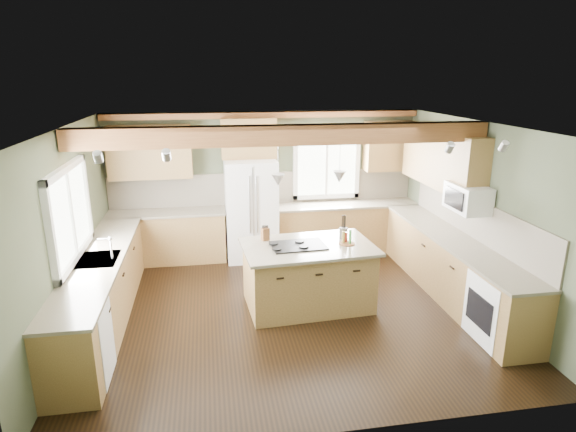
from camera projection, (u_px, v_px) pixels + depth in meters
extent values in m
plane|color=black|center=(288.00, 309.00, 6.88)|extent=(5.60, 5.60, 0.00)
plane|color=silver|center=(287.00, 126.00, 6.13)|extent=(5.60, 5.60, 0.00)
plane|color=#404833|center=(265.00, 183.00, 8.87)|extent=(5.60, 0.00, 5.60)
plane|color=#404833|center=(69.00, 234.00, 6.06)|extent=(0.00, 5.00, 5.00)
plane|color=#404833|center=(478.00, 213.00, 6.95)|extent=(0.00, 5.00, 5.00)
cube|color=brown|center=(286.00, 135.00, 6.27)|extent=(5.55, 0.26, 0.26)
cube|color=brown|center=(265.00, 115.00, 8.42)|extent=(5.55, 0.20, 0.10)
cube|color=brown|center=(265.00, 188.00, 8.88)|extent=(5.58, 0.03, 0.58)
cube|color=brown|center=(475.00, 218.00, 7.02)|extent=(0.03, 3.70, 0.58)
cube|color=brown|center=(168.00, 237.00, 8.54)|extent=(2.02, 0.60, 0.88)
cube|color=brown|center=(166.00, 213.00, 8.41)|extent=(2.06, 0.64, 0.04)
cube|color=brown|center=(346.00, 228.00, 9.07)|extent=(2.62, 0.60, 0.88)
cube|color=brown|center=(347.00, 204.00, 8.94)|extent=(2.66, 0.64, 0.04)
cube|color=brown|center=(102.00, 293.00, 6.40)|extent=(0.60, 3.70, 0.88)
cube|color=brown|center=(98.00, 260.00, 6.27)|extent=(0.64, 3.74, 0.04)
cube|color=brown|center=(451.00, 268.00, 7.20)|extent=(0.60, 3.70, 0.88)
cube|color=brown|center=(454.00, 239.00, 7.07)|extent=(0.64, 3.74, 0.04)
cube|color=brown|center=(150.00, 152.00, 8.20)|extent=(1.40, 0.35, 0.90)
cube|color=brown|center=(249.00, 138.00, 8.41)|extent=(0.96, 0.35, 0.70)
cube|color=brown|center=(442.00, 158.00, 7.59)|extent=(0.35, 2.20, 0.90)
cube|color=brown|center=(389.00, 146.00, 8.89)|extent=(0.90, 0.35, 0.90)
cube|color=white|center=(69.00, 214.00, 6.04)|extent=(0.04, 1.60, 1.05)
cube|color=white|center=(326.00, 168.00, 8.96)|extent=(1.10, 0.04, 1.00)
cube|color=#262628|center=(98.00, 260.00, 6.27)|extent=(0.50, 0.65, 0.03)
cylinder|color=#B2B2B7|center=(111.00, 249.00, 6.25)|extent=(0.02, 0.02, 0.28)
cube|color=white|center=(79.00, 346.00, 5.17)|extent=(0.60, 0.60, 0.84)
cube|color=white|center=(502.00, 309.00, 5.97)|extent=(0.60, 0.72, 0.84)
cube|color=white|center=(468.00, 198.00, 6.80)|extent=(0.40, 0.70, 0.38)
cone|color=#B2B2B7|center=(278.00, 180.00, 6.39)|extent=(0.18, 0.18, 0.16)
cone|color=#B2B2B7|center=(339.00, 177.00, 6.58)|extent=(0.18, 0.18, 0.16)
cube|color=white|center=(251.00, 210.00, 8.57)|extent=(0.90, 0.74, 1.80)
cube|color=brown|center=(308.00, 277.00, 6.90)|extent=(1.79, 1.17, 0.88)
cube|color=brown|center=(308.00, 247.00, 6.76)|extent=(1.91, 1.29, 0.04)
cube|color=black|center=(298.00, 245.00, 6.72)|extent=(0.78, 0.55, 0.02)
cube|color=brown|center=(265.00, 234.00, 6.94)|extent=(0.13, 0.11, 0.18)
cylinder|color=#413834|center=(343.00, 233.00, 7.03)|extent=(0.16, 0.16, 0.16)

